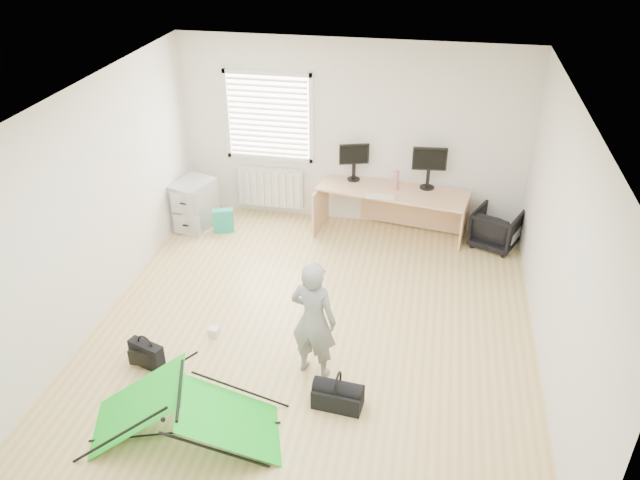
% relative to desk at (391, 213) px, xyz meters
% --- Properties ---
extents(ground, '(5.50, 5.50, 0.00)m').
position_rel_desk_xyz_m(ground, '(-0.66, -2.37, -0.36)').
color(ground, tan).
rests_on(ground, ground).
extents(back_wall, '(5.00, 0.02, 2.70)m').
position_rel_desk_xyz_m(back_wall, '(-0.66, 0.38, 0.99)').
color(back_wall, silver).
rests_on(back_wall, ground).
extents(window, '(1.20, 0.06, 1.20)m').
position_rel_desk_xyz_m(window, '(-1.86, 0.34, 1.19)').
color(window, silver).
rests_on(window, back_wall).
extents(radiator, '(1.00, 0.12, 0.60)m').
position_rel_desk_xyz_m(radiator, '(-1.86, 0.30, 0.09)').
color(radiator, silver).
rests_on(radiator, back_wall).
extents(desk, '(2.18, 1.00, 0.72)m').
position_rel_desk_xyz_m(desk, '(0.00, 0.00, 0.00)').
color(desk, tan).
rests_on(desk, ground).
extents(filing_cabinet, '(0.64, 0.74, 0.72)m').
position_rel_desk_xyz_m(filing_cabinet, '(-2.88, -0.30, 0.00)').
color(filing_cabinet, '#A8AAAD').
rests_on(filing_cabinet, ground).
extents(monitor_left, '(0.44, 0.22, 0.41)m').
position_rel_desk_xyz_m(monitor_left, '(-0.59, 0.24, 0.56)').
color(monitor_left, black).
rests_on(monitor_left, desk).
extents(monitor_right, '(0.48, 0.14, 0.45)m').
position_rel_desk_xyz_m(monitor_right, '(0.47, 0.16, 0.58)').
color(monitor_right, black).
rests_on(monitor_right, desk).
extents(keyboard, '(0.41, 0.15, 0.02)m').
position_rel_desk_xyz_m(keyboard, '(-0.15, -0.27, 0.37)').
color(keyboard, beige).
rests_on(keyboard, desk).
extents(thermos, '(0.09, 0.09, 0.28)m').
position_rel_desk_xyz_m(thermos, '(0.04, 0.03, 0.50)').
color(thermos, '#BE6A76').
rests_on(thermos, desk).
extents(office_chair, '(0.78, 0.79, 0.55)m').
position_rel_desk_xyz_m(office_chair, '(1.48, -0.04, -0.08)').
color(office_chair, black).
rests_on(office_chair, ground).
extents(person, '(0.55, 0.42, 1.35)m').
position_rel_desk_xyz_m(person, '(-0.51, -3.08, 0.32)').
color(person, gray).
rests_on(person, ground).
extents(kite, '(1.93, 1.30, 0.55)m').
position_rel_desk_xyz_m(kite, '(-1.53, -4.15, -0.08)').
color(kite, '#13CB21').
rests_on(kite, ground).
extents(storage_crate, '(0.62, 0.54, 0.29)m').
position_rel_desk_xyz_m(storage_crate, '(1.53, 0.02, -0.21)').
color(storage_crate, silver).
rests_on(storage_crate, ground).
extents(tote_bag, '(0.32, 0.22, 0.35)m').
position_rel_desk_xyz_m(tote_bag, '(-2.41, -0.37, -0.18)').
color(tote_bag, '#1F9379').
rests_on(tote_bag, ground).
extents(laptop_bag, '(0.42, 0.24, 0.30)m').
position_rel_desk_xyz_m(laptop_bag, '(-2.27, -3.34, -0.21)').
color(laptop_bag, black).
rests_on(laptop_bag, ground).
extents(white_box, '(0.11, 0.11, 0.11)m').
position_rel_desk_xyz_m(white_box, '(-1.74, -2.72, -0.30)').
color(white_box, silver).
rests_on(white_box, ground).
extents(duffel_bag, '(0.51, 0.29, 0.21)m').
position_rel_desk_xyz_m(duffel_bag, '(-0.18, -3.53, -0.25)').
color(duffel_bag, black).
rests_on(duffel_bag, ground).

